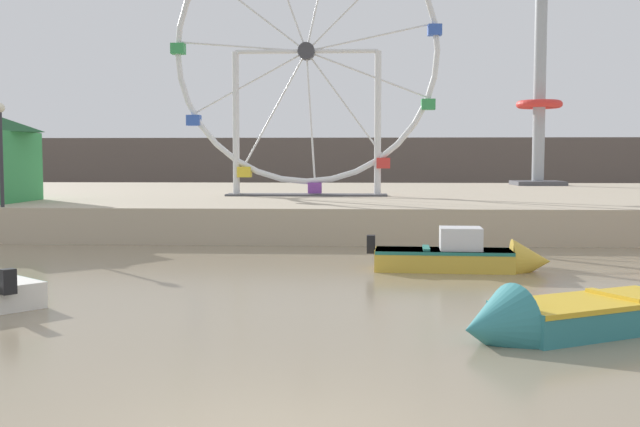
# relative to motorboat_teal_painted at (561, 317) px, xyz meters

# --- Properties ---
(quay_promenade) EXTENTS (110.00, 25.47, 1.15)m
(quay_promenade) POSITION_rel_motorboat_teal_painted_xyz_m (-3.83, 24.39, 0.30)
(quay_promenade) COLOR #B7A88E
(quay_promenade) RESTS_ON ground_plane
(distant_town_skyline) EXTENTS (140.00, 3.00, 4.40)m
(distant_town_skyline) POSITION_rel_motorboat_teal_painted_xyz_m (-3.83, 51.75, 1.93)
(distant_town_skyline) COLOR #564C47
(distant_town_skyline) RESTS_ON ground_plane
(motorboat_teal_painted) EXTENTS (4.23, 3.08, 1.24)m
(motorboat_teal_painted) POSITION_rel_motorboat_teal_painted_xyz_m (0.00, 0.00, 0.00)
(motorboat_teal_painted) COLOR teal
(motorboat_teal_painted) RESTS_ON ground_plane
(motorboat_mustard_yellow) EXTENTS (4.41, 1.33, 1.33)m
(motorboat_mustard_yellow) POSITION_rel_motorboat_teal_painted_xyz_m (-0.43, 6.66, 0.07)
(motorboat_mustard_yellow) COLOR gold
(motorboat_mustard_yellow) RESTS_ON ground_plane
(ferris_wheel_white_frame) EXTENTS (11.16, 1.20, 11.45)m
(ferris_wheel_white_frame) POSITION_rel_motorboat_teal_painted_xyz_m (-5.26, 19.92, 6.63)
(ferris_wheel_white_frame) COLOR silver
(ferris_wheel_white_frame) RESTS_ON quay_promenade
(drop_tower_steel_tower) EXTENTS (2.80, 2.80, 16.37)m
(drop_tower_steel_tower) POSITION_rel_motorboat_teal_painted_xyz_m (7.40, 33.37, 7.33)
(drop_tower_steel_tower) COLOR #999EA3
(drop_tower_steel_tower) RESTS_ON quay_promenade
(promenade_lamp_near) EXTENTS (0.32, 0.32, 3.33)m
(promenade_lamp_near) POSITION_rel_motorboat_teal_painted_xyz_m (-14.52, 12.10, 3.10)
(promenade_lamp_near) COLOR #2D2D33
(promenade_lamp_near) RESTS_ON quay_promenade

